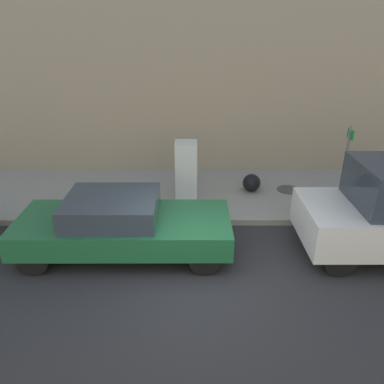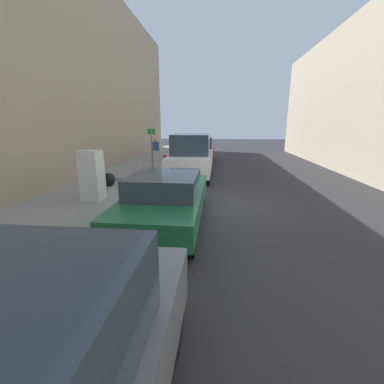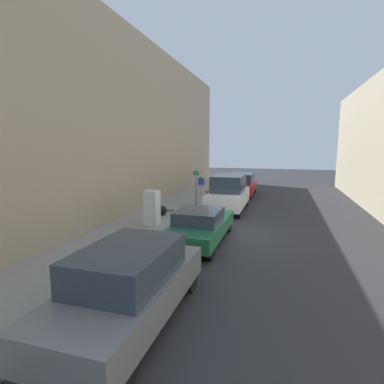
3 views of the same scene
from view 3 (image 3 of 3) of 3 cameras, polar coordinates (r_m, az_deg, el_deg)
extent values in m
plane|color=#28282B|center=(13.60, 7.91, -7.76)|extent=(80.00, 80.00, 0.00)
cube|color=gray|center=(14.76, -8.21, -6.12)|extent=(3.70, 44.00, 0.16)
cube|color=tan|center=(15.76, -18.27, 12.81)|extent=(1.99, 39.60, 10.16)
cube|color=silver|center=(14.18, -7.62, -3.00)|extent=(0.62, 0.62, 1.63)
cube|color=black|center=(14.46, -7.11, -2.76)|extent=(0.01, 0.01, 1.55)
cube|color=yellow|center=(14.46, -7.39, -2.07)|extent=(0.16, 0.01, 0.22)
cube|color=red|center=(14.37, -7.14, -0.71)|extent=(0.56, 0.01, 0.05)
cube|color=red|center=(14.53, -7.08, -4.02)|extent=(0.56, 0.01, 0.05)
cylinder|color=#47443F|center=(17.30, -4.49, -3.55)|extent=(0.70, 0.70, 0.02)
cylinder|color=slate|center=(17.58, 0.76, 0.48)|extent=(0.07, 0.07, 2.31)
cube|color=#198C33|center=(17.49, 0.79, 3.59)|extent=(0.36, 0.02, 0.24)
cylinder|color=red|center=(20.11, 3.02, -0.92)|extent=(0.22, 0.22, 0.62)
sphere|color=red|center=(20.06, 3.03, 0.01)|extent=(0.20, 0.20, 0.20)
sphere|color=black|center=(16.17, -5.76, -3.49)|extent=(0.53, 0.53, 0.53)
cylinder|color=beige|center=(22.89, 1.49, 0.43)|extent=(0.14, 0.14, 0.75)
cylinder|color=beige|center=(22.84, 1.96, 0.41)|extent=(0.14, 0.14, 0.75)
cube|color=#2D5193|center=(22.78, 1.73, 2.04)|extent=(0.44, 0.22, 0.56)
sphere|color=tan|center=(22.74, 1.73, 3.00)|extent=(0.20, 0.20, 0.20)
cube|color=slate|center=(6.98, -11.85, -18.31)|extent=(1.93, 4.76, 0.70)
cube|color=#2D3842|center=(6.70, -12.04, -12.96)|extent=(1.70, 2.62, 0.70)
cylinder|color=black|center=(8.92, -10.94, -14.57)|extent=(0.22, 0.68, 0.68)
cylinder|color=black|center=(8.32, -0.28, -16.17)|extent=(0.22, 0.68, 0.68)
cylinder|color=black|center=(6.38, -27.78, -25.65)|extent=(0.22, 0.68, 0.68)
cylinder|color=black|center=(5.52, -13.24, -30.93)|extent=(0.22, 0.68, 0.68)
cube|color=#1E6038|center=(12.12, 1.65, -6.77)|extent=(1.89, 4.71, 0.55)
cube|color=#2D3842|center=(11.77, 1.36, -4.60)|extent=(1.66, 1.98, 0.50)
cylinder|color=black|center=(14.05, 0.36, -5.75)|extent=(0.22, 0.66, 0.66)
cylinder|color=black|center=(13.69, 6.93, -6.20)|extent=(0.22, 0.66, 0.66)
cylinder|color=black|center=(10.84, -5.11, -10.22)|extent=(0.22, 0.66, 0.66)
cylinder|color=black|center=(10.37, 3.41, -11.09)|extent=(0.22, 0.66, 0.66)
cube|color=silver|center=(18.10, 6.94, -1.15)|extent=(2.00, 4.69, 0.85)
cube|color=#2D3842|center=(17.97, 6.99, 1.68)|extent=(1.76, 2.58, 0.95)
cylinder|color=black|center=(20.04, 5.36, -1.40)|extent=(0.22, 0.66, 0.66)
cylinder|color=black|center=(19.77, 10.29, -1.64)|extent=(0.22, 0.66, 0.66)
cylinder|color=black|center=(16.66, 2.90, -3.45)|extent=(0.22, 0.66, 0.66)
cylinder|color=black|center=(16.34, 8.83, -3.78)|extent=(0.22, 0.66, 0.66)
cube|color=red|center=(23.77, 9.39, 1.00)|extent=(1.98, 4.83, 0.70)
cube|color=#2D3842|center=(23.69, 9.44, 2.68)|extent=(1.74, 2.66, 0.70)
cylinder|color=black|center=(25.73, 8.02, 0.83)|extent=(0.22, 0.68, 0.68)
cylinder|color=black|center=(25.52, 11.83, 0.67)|extent=(0.22, 0.68, 0.68)
cylinder|color=black|center=(22.17, 6.54, -0.41)|extent=(0.22, 0.68, 0.68)
cylinder|color=black|center=(21.93, 10.96, -0.61)|extent=(0.22, 0.68, 0.68)
camera|label=1|loc=(13.47, 35.90, 11.03)|focal=35.00mm
camera|label=2|loc=(5.25, -2.93, -5.07)|focal=24.00mm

